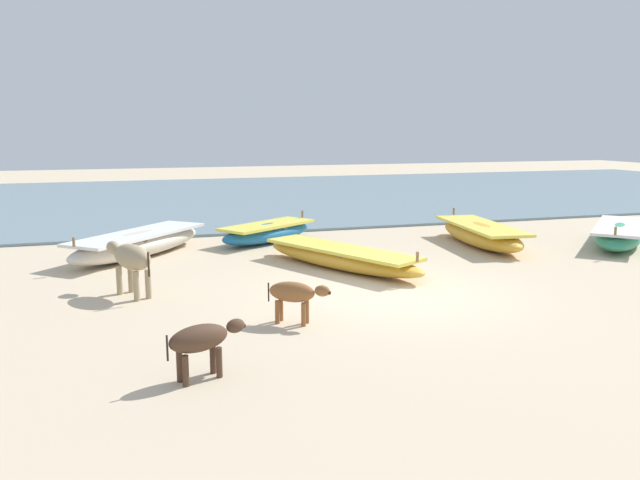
{
  "coord_description": "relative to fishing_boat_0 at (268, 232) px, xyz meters",
  "views": [
    {
      "loc": [
        -4.63,
        -10.38,
        3.05
      ],
      "look_at": [
        -0.6,
        2.57,
        0.6
      ],
      "focal_mm": 34.67,
      "sensor_mm": 36.0,
      "label": 1
    }
  ],
  "objects": [
    {
      "name": "calf_far_brown",
      "position": [
        -1.15,
        -7.13,
        0.21
      ],
      "size": [
        0.95,
        0.75,
        0.68
      ],
      "rotation": [
        0.0,
        0.0,
        5.69
      ],
      "color": "brown",
      "rests_on": "ground"
    },
    {
      "name": "fishing_boat_6",
      "position": [
        8.79,
        -3.22,
        0.02
      ],
      "size": [
        3.75,
        3.68,
        0.76
      ],
      "rotation": [
        0.0,
        0.0,
        3.91
      ],
      "color": "#338C66",
      "rests_on": "ground"
    },
    {
      "name": "cow_second_adult_dun",
      "position": [
        -3.59,
        -4.64,
        0.42
      ],
      "size": [
        0.96,
        1.42,
        0.98
      ],
      "rotation": [
        0.0,
        0.0,
        2.06
      ],
      "color": "tan",
      "rests_on": "ground"
    },
    {
      "name": "sea_water",
      "position": [
        1.07,
        11.31,
        -0.24
      ],
      "size": [
        60.0,
        20.0,
        0.08
      ],
      "primitive_type": "cube",
      "color": "slate",
      "rests_on": "ground"
    },
    {
      "name": "fishing_boat_5",
      "position": [
        5.27,
        -2.17,
        0.03
      ],
      "size": [
        1.64,
        4.14,
        0.78
      ],
      "rotation": [
        0.0,
        0.0,
        1.45
      ],
      "color": "gold",
      "rests_on": "ground"
    },
    {
      "name": "fishing_boat_0",
      "position": [
        0.0,
        0.0,
        0.0
      ],
      "size": [
        3.26,
        2.71,
        0.71
      ],
      "rotation": [
        0.0,
        0.0,
        0.61
      ],
      "color": "#1E669E",
      "rests_on": "ground"
    },
    {
      "name": "calf_near_dark",
      "position": [
        -2.8,
        -8.92,
        0.22
      ],
      "size": [
        1.05,
        0.57,
        0.7
      ],
      "rotation": [
        0.0,
        0.0,
        0.35
      ],
      "color": "#4C3323",
      "rests_on": "ground"
    },
    {
      "name": "ground",
      "position": [
        1.07,
        -5.86,
        -0.28
      ],
      "size": [
        80.0,
        80.0,
        0.0
      ],
      "primitive_type": "plane",
      "color": "beige"
    },
    {
      "name": "fishing_boat_2",
      "position": [
        -3.39,
        -0.92,
        0.04
      ],
      "size": [
        3.79,
        4.07,
        0.79
      ],
      "rotation": [
        0.0,
        0.0,
        3.99
      ],
      "color": "beige",
      "rests_on": "ground"
    },
    {
      "name": "fishing_boat_4",
      "position": [
        0.85,
        -3.64,
        -0.02
      ],
      "size": [
        2.91,
        4.44,
        0.67
      ],
      "rotation": [
        0.0,
        0.0,
        5.19
      ],
      "color": "gold",
      "rests_on": "ground"
    }
  ]
}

